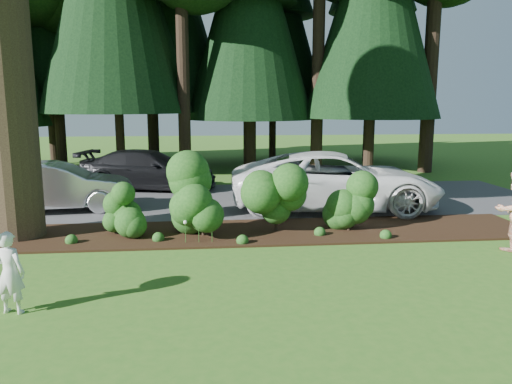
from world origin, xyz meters
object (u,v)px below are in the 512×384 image
car_silver_wagon (57,187)px  child (10,273)px  car_dark_suv (148,170)px  car_white_suv (336,181)px

car_silver_wagon → child: bearing=-175.4°
car_silver_wagon → child: car_silver_wagon is taller
car_dark_suv → car_white_suv: bearing=-112.9°
car_silver_wagon → child: size_ratio=3.36×
car_dark_suv → child: car_dark_suv is taller
child → car_white_suv: bearing=-122.0°
car_dark_suv → child: 10.93m
car_silver_wagon → car_dark_suv: (2.25, 3.52, 0.00)m
car_white_suv → car_silver_wagon: bearing=92.9°
car_white_suv → child: bearing=141.8°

